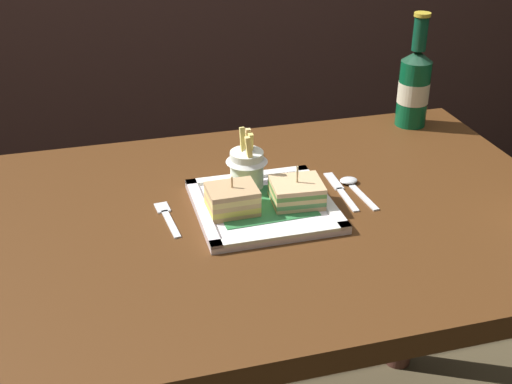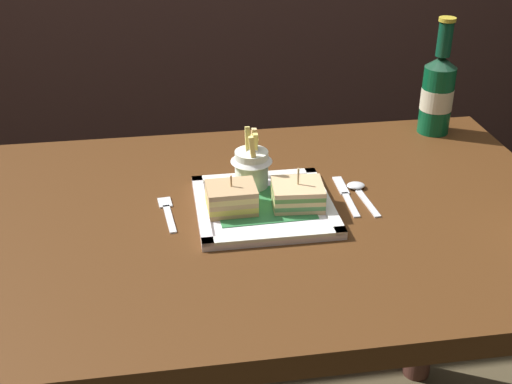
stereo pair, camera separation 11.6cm
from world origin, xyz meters
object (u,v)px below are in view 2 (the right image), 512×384
(sandwich_half_right, at_px, (298,196))
(knife, at_px, (346,195))
(sandwich_half_left, at_px, (232,199))
(beer_bottle, at_px, (438,92))
(fries_cup, at_px, (252,162))
(spoon, at_px, (359,190))
(fork, at_px, (168,213))
(square_plate, at_px, (264,206))
(dining_table, at_px, (248,272))

(sandwich_half_right, relative_size, knife, 0.59)
(sandwich_half_left, relative_size, beer_bottle, 0.34)
(beer_bottle, xyz_separation_m, knife, (-0.28, -0.26, -0.09))
(beer_bottle, distance_m, knife, 0.39)
(fries_cup, height_order, spoon, fries_cup)
(beer_bottle, relative_size, fork, 1.97)
(square_plate, relative_size, fork, 1.85)
(dining_table, distance_m, fries_cup, 0.21)
(sandwich_half_right, bearing_deg, fries_cup, 128.52)
(sandwich_half_left, relative_size, knife, 0.54)
(sandwich_half_right, relative_size, spoon, 0.72)
(fries_cup, distance_m, knife, 0.19)
(square_plate, relative_size, spoon, 1.83)
(sandwich_half_right, relative_size, fork, 0.73)
(dining_table, height_order, beer_bottle, beer_bottle)
(knife, bearing_deg, sandwich_half_right, -157.04)
(dining_table, bearing_deg, square_plate, 16.89)
(square_plate, height_order, sandwich_half_right, sandwich_half_right)
(beer_bottle, bearing_deg, spoon, -134.11)
(fries_cup, xyz_separation_m, knife, (0.17, -0.05, -0.06))
(fries_cup, height_order, knife, fries_cup)
(sandwich_half_right, xyz_separation_m, beer_bottle, (0.38, 0.31, 0.06))
(dining_table, relative_size, spoon, 8.92)
(dining_table, height_order, knife, knife)
(dining_table, xyz_separation_m, fork, (-0.14, 0.02, 0.13))
(square_plate, bearing_deg, sandwich_half_right, -13.00)
(dining_table, distance_m, knife, 0.23)
(sandwich_half_left, distance_m, knife, 0.23)
(fries_cup, bearing_deg, sandwich_half_right, -51.48)
(fries_cup, xyz_separation_m, fork, (-0.16, -0.06, -0.06))
(sandwich_half_left, distance_m, beer_bottle, 0.59)
(dining_table, bearing_deg, sandwich_half_right, -2.95)
(dining_table, distance_m, sandwich_half_right, 0.18)
(fries_cup, bearing_deg, knife, -15.01)
(beer_bottle, distance_m, fork, 0.68)
(fork, xyz_separation_m, knife, (0.33, 0.02, 0.00))
(fork, bearing_deg, spoon, 3.49)
(fries_cup, bearing_deg, beer_bottle, 25.82)
(square_plate, distance_m, fork, 0.17)
(beer_bottle, xyz_separation_m, spoon, (-0.25, -0.26, -0.09))
(fries_cup, bearing_deg, dining_table, -102.67)
(dining_table, xyz_separation_m, sandwich_half_left, (-0.03, -0.00, 0.16))
(dining_table, xyz_separation_m, square_plate, (0.03, 0.01, 0.14))
(dining_table, bearing_deg, knife, 11.32)
(square_plate, relative_size, beer_bottle, 0.94)
(fries_cup, relative_size, knife, 0.74)
(fries_cup, height_order, beer_bottle, beer_bottle)
(square_plate, height_order, knife, square_plate)
(spoon, bearing_deg, square_plate, -169.36)
(sandwich_half_left, height_order, fries_cup, fries_cup)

